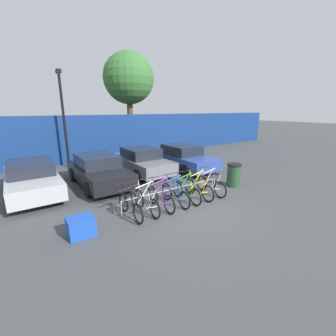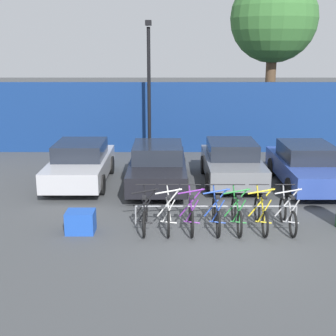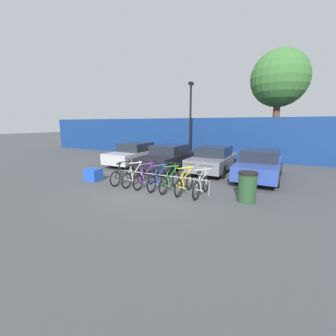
# 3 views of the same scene
# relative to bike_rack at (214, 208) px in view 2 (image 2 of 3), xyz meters

# --- Properties ---
(ground_plane) EXTENTS (120.00, 120.00, 0.00)m
(ground_plane) POSITION_rel_bike_rack_xyz_m (0.21, -0.68, -0.49)
(ground_plane) COLOR #424447
(hoarding_wall) EXTENTS (36.00, 0.16, 3.02)m
(hoarding_wall) POSITION_rel_bike_rack_xyz_m (0.21, 8.82, 1.02)
(hoarding_wall) COLOR navy
(hoarding_wall) RESTS_ON ground
(bike_rack) EXTENTS (4.14, 0.04, 0.57)m
(bike_rack) POSITION_rel_bike_rack_xyz_m (0.00, 0.00, 0.00)
(bike_rack) COLOR gray
(bike_rack) RESTS_ON ground
(bicycle_black) EXTENTS (0.68, 1.71, 1.05)m
(bicycle_black) POSITION_rel_bike_rack_xyz_m (-1.80, -0.15, -0.11)
(bicycle_black) COLOR black
(bicycle_black) RESTS_ON ground
(bicycle_white) EXTENTS (0.68, 1.71, 1.05)m
(bicycle_white) POSITION_rel_bike_rack_xyz_m (-1.21, -0.15, -0.11)
(bicycle_white) COLOR black
(bicycle_white) RESTS_ON ground
(bicycle_purple) EXTENTS (0.68, 1.71, 1.05)m
(bicycle_purple) POSITION_rel_bike_rack_xyz_m (-0.64, -0.15, -0.11)
(bicycle_purple) COLOR black
(bicycle_purple) RESTS_ON ground
(bicycle_blue) EXTENTS (0.68, 1.71, 1.05)m
(bicycle_blue) POSITION_rel_bike_rack_xyz_m (-0.01, -0.15, -0.11)
(bicycle_blue) COLOR black
(bicycle_blue) RESTS_ON ground
(bicycle_green) EXTENTS (0.68, 1.71, 1.05)m
(bicycle_green) POSITION_rel_bike_rack_xyz_m (0.51, -0.15, -0.11)
(bicycle_green) COLOR black
(bicycle_green) RESTS_ON ground
(bicycle_yellow) EXTENTS (0.68, 1.71, 1.05)m
(bicycle_yellow) POSITION_rel_bike_rack_xyz_m (1.12, -0.15, -0.11)
(bicycle_yellow) COLOR black
(bicycle_yellow) RESTS_ON ground
(bicycle_silver) EXTENTS (0.68, 1.71, 1.05)m
(bicycle_silver) POSITION_rel_bike_rack_xyz_m (1.80, -0.15, -0.11)
(bicycle_silver) COLOR black
(bicycle_silver) RESTS_ON ground
(car_silver) EXTENTS (1.91, 4.28, 1.40)m
(car_silver) POSITION_rel_bike_rack_xyz_m (-4.16, 3.97, 0.20)
(car_silver) COLOR #B7B7BC
(car_silver) RESTS_ON ground
(car_black) EXTENTS (1.91, 4.42, 1.40)m
(car_black) POSITION_rel_bike_rack_xyz_m (-1.56, 3.65, 0.20)
(car_black) COLOR black
(car_black) RESTS_ON ground
(car_grey) EXTENTS (1.91, 4.08, 1.40)m
(car_grey) POSITION_rel_bike_rack_xyz_m (0.94, 4.11, 0.20)
(car_grey) COLOR slate
(car_grey) RESTS_ON ground
(car_blue) EXTENTS (1.91, 4.43, 1.40)m
(car_blue) POSITION_rel_bike_rack_xyz_m (3.35, 3.65, 0.20)
(car_blue) COLOR #2D479E
(car_blue) RESTS_ON ground
(lamp_post) EXTENTS (0.24, 0.44, 5.48)m
(lamp_post) POSITION_rel_bike_rack_xyz_m (-1.99, 7.83, 2.59)
(lamp_post) COLOR black
(lamp_post) RESTS_ON ground
(cargo_crate) EXTENTS (0.70, 0.56, 0.55)m
(cargo_crate) POSITION_rel_bike_rack_xyz_m (-3.39, -0.37, -0.22)
(cargo_crate) COLOR blue
(cargo_crate) RESTS_ON ground
(tree_behind_hoarding) EXTENTS (3.90, 3.90, 7.65)m
(tree_behind_hoarding) POSITION_rel_bike_rack_xyz_m (3.50, 10.62, 5.15)
(tree_behind_hoarding) COLOR brown
(tree_behind_hoarding) RESTS_ON ground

